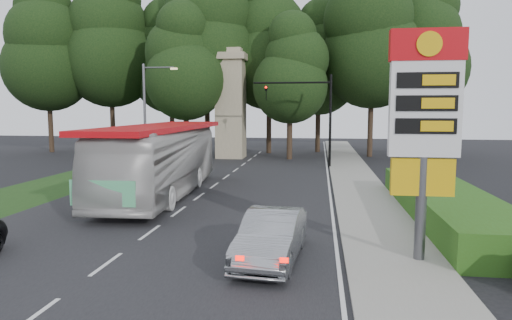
# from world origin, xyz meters

# --- Properties ---
(ground) EXTENTS (120.00, 120.00, 0.00)m
(ground) POSITION_xyz_m (0.00, 0.00, 0.00)
(ground) COLOR black
(ground) RESTS_ON ground
(road_surface) EXTENTS (14.00, 80.00, 0.02)m
(road_surface) POSITION_xyz_m (0.00, 12.00, 0.01)
(road_surface) COLOR black
(road_surface) RESTS_ON ground
(sidewalk_right) EXTENTS (3.00, 80.00, 0.12)m
(sidewalk_right) POSITION_xyz_m (8.50, 12.00, 0.06)
(sidewalk_right) COLOR gray
(sidewalk_right) RESTS_ON ground
(grass_verge_left) EXTENTS (5.00, 50.00, 0.02)m
(grass_verge_left) POSITION_xyz_m (-9.50, 18.00, 0.01)
(grass_verge_left) COLOR #193814
(grass_verge_left) RESTS_ON ground
(hedge) EXTENTS (3.00, 14.00, 1.20)m
(hedge) POSITION_xyz_m (11.50, 8.00, 0.60)
(hedge) COLOR #2C5416
(hedge) RESTS_ON ground
(gas_station_pylon) EXTENTS (2.10, 0.45, 6.85)m
(gas_station_pylon) POSITION_xyz_m (9.20, 1.99, 4.45)
(gas_station_pylon) COLOR #59595E
(gas_station_pylon) RESTS_ON ground
(traffic_signal_mast) EXTENTS (6.10, 0.35, 7.20)m
(traffic_signal_mast) POSITION_xyz_m (5.68, 24.00, 4.67)
(traffic_signal_mast) COLOR black
(traffic_signal_mast) RESTS_ON ground
(streetlight_signs) EXTENTS (2.75, 0.98, 8.00)m
(streetlight_signs) POSITION_xyz_m (-6.99, 22.01, 4.44)
(streetlight_signs) COLOR #59595E
(streetlight_signs) RESTS_ON ground
(monument) EXTENTS (3.00, 3.00, 10.05)m
(monument) POSITION_xyz_m (-2.00, 30.00, 5.10)
(monument) COLOR gray
(monument) RESTS_ON ground
(tree_far_west) EXTENTS (8.96, 8.96, 17.60)m
(tree_far_west) POSITION_xyz_m (-22.00, 33.00, 10.68)
(tree_far_west) COLOR #2D2116
(tree_far_west) RESTS_ON ground
(tree_west_mid) EXTENTS (9.80, 9.80, 19.25)m
(tree_west_mid) POSITION_xyz_m (-16.00, 35.00, 11.69)
(tree_west_mid) COLOR #2D2116
(tree_west_mid) RESTS_ON ground
(tree_west_near) EXTENTS (8.40, 8.40, 16.50)m
(tree_west_near) POSITION_xyz_m (-10.00, 37.00, 10.02)
(tree_west_near) COLOR #2D2116
(tree_west_near) RESTS_ON ground
(tree_center_left) EXTENTS (10.08, 10.08, 19.80)m
(tree_center_left) POSITION_xyz_m (-5.00, 33.00, 12.02)
(tree_center_left) COLOR #2D2116
(tree_center_left) RESTS_ON ground
(tree_center_right) EXTENTS (9.24, 9.24, 18.15)m
(tree_center_right) POSITION_xyz_m (1.00, 35.00, 11.02)
(tree_center_right) COLOR #2D2116
(tree_center_right) RESTS_ON ground
(tree_east_near) EXTENTS (8.12, 8.12, 15.95)m
(tree_east_near) POSITION_xyz_m (6.00, 37.00, 9.68)
(tree_east_near) COLOR #2D2116
(tree_east_near) RESTS_ON ground
(tree_east_mid) EXTENTS (9.52, 9.52, 18.70)m
(tree_east_mid) POSITION_xyz_m (11.00, 33.00, 11.35)
(tree_east_mid) COLOR #2D2116
(tree_east_mid) RESTS_ON ground
(tree_far_east) EXTENTS (8.68, 8.68, 17.05)m
(tree_far_east) POSITION_xyz_m (16.00, 35.00, 10.35)
(tree_far_east) COLOR #2D2116
(tree_far_east) RESTS_ON ground
(tree_monument_left) EXTENTS (7.28, 7.28, 14.30)m
(tree_monument_left) POSITION_xyz_m (-6.00, 29.00, 8.68)
(tree_monument_left) COLOR #2D2116
(tree_monument_left) RESTS_ON ground
(tree_monument_right) EXTENTS (6.72, 6.72, 13.20)m
(tree_monument_right) POSITION_xyz_m (3.50, 29.50, 8.01)
(tree_monument_right) COLOR #2D2116
(tree_monument_right) RESTS_ON ground
(transit_bus) EXTENTS (3.94, 13.59, 3.74)m
(transit_bus) POSITION_xyz_m (-2.07, 11.10, 1.87)
(transit_bus) COLOR beige
(transit_bus) RESTS_ON ground
(sedan_silver) EXTENTS (1.98, 4.72, 1.52)m
(sedan_silver) POSITION_xyz_m (4.80, 1.55, 0.76)
(sedan_silver) COLOR #94979B
(sedan_silver) RESTS_ON ground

